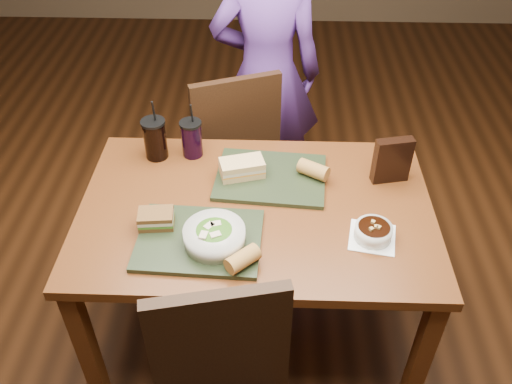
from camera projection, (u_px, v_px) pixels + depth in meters
ground at (256, 329)px, 2.47m from camera, size 6.00×6.00×0.00m
dining_table at (256, 224)px, 2.05m from camera, size 1.30×0.85×0.75m
chair_far at (239, 146)px, 2.66m from camera, size 0.53×0.55×0.95m
diner at (266, 75)px, 2.72m from camera, size 0.56×0.37×1.53m
tray_near at (199, 240)px, 1.85m from camera, size 0.44×0.34×0.02m
tray_far at (271, 177)px, 2.11m from camera, size 0.45×0.35×0.02m
salad_bowl at (214, 235)px, 1.80m from camera, size 0.21×0.21×0.07m
soup_bowl at (373, 232)px, 1.85m from camera, size 0.18×0.18×0.06m
sandwich_near at (156, 219)px, 1.87m from camera, size 0.13×0.09×0.06m
sandwich_far at (242, 168)px, 2.08m from camera, size 0.19×0.13×0.07m
baguette_near at (243, 259)px, 1.73m from camera, size 0.12×0.12×0.06m
baguette_far at (313, 170)px, 2.08m from camera, size 0.13×0.11×0.06m
cup_cola at (155, 139)px, 2.17m from camera, size 0.10×0.10×0.26m
cup_berry at (192, 138)px, 2.19m from camera, size 0.09×0.09×0.24m
chip_bag at (392, 160)px, 2.05m from camera, size 0.15×0.07×0.19m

